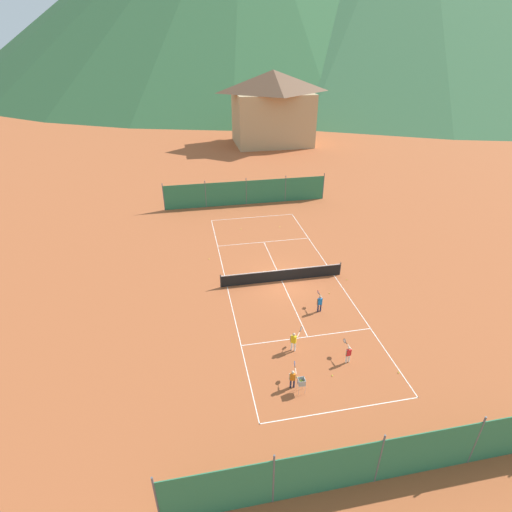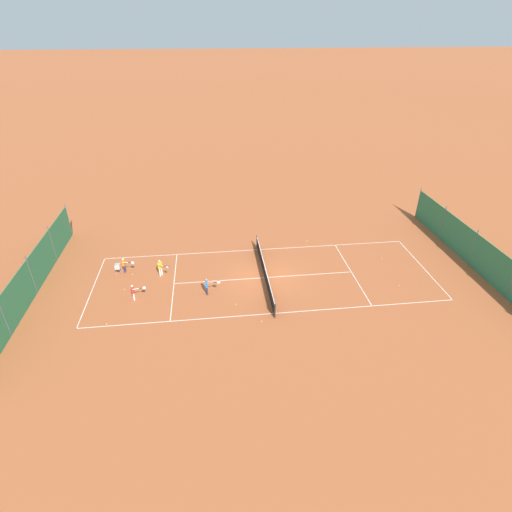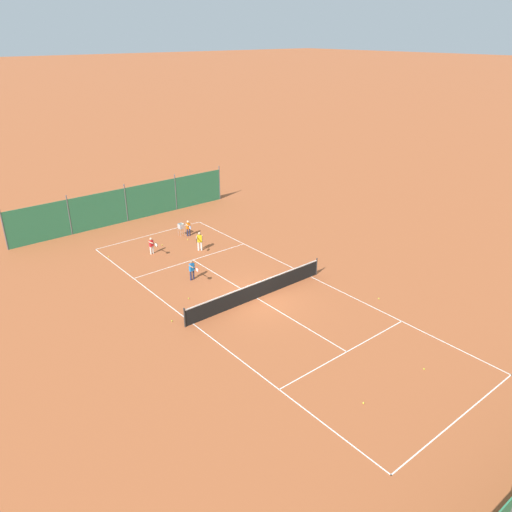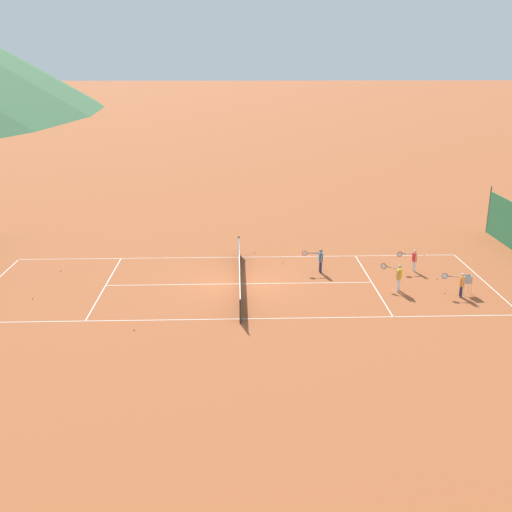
# 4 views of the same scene
# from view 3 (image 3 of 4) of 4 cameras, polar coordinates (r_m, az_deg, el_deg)

# --- Properties ---
(ground_plane) EXTENTS (600.00, 600.00, 0.00)m
(ground_plane) POSITION_cam_3_polar(r_m,az_deg,el_deg) (27.13, 0.11, -4.85)
(ground_plane) COLOR #A8542D
(court_line_markings) EXTENTS (8.25, 23.85, 0.01)m
(court_line_markings) POSITION_cam_3_polar(r_m,az_deg,el_deg) (27.13, 0.11, -4.84)
(court_line_markings) COLOR white
(court_line_markings) RESTS_ON ground
(tennis_net) EXTENTS (9.18, 0.08, 1.06)m
(tennis_net) POSITION_cam_3_polar(r_m,az_deg,el_deg) (26.89, 0.11, -3.92)
(tennis_net) COLOR #2D2D2D
(tennis_net) RESTS_ON ground
(windscreen_fence_near) EXTENTS (17.28, 0.08, 2.90)m
(windscreen_fence_near) POSITION_cam_3_polar(r_m,az_deg,el_deg) (38.86, -14.62, 5.68)
(windscreen_fence_near) COLOR #2D754C
(windscreen_fence_near) RESTS_ON ground
(player_far_service) EXTENTS (0.42, 1.03, 1.23)m
(player_far_service) POSITION_cam_3_polar(r_m,az_deg,el_deg) (28.96, -7.31, -1.46)
(player_far_service) COLOR #23284C
(player_far_service) RESTS_ON ground
(player_far_baseline) EXTENTS (0.88, 0.86, 1.29)m
(player_far_baseline) POSITION_cam_3_polar(r_m,az_deg,el_deg) (32.79, -6.48, 1.82)
(player_far_baseline) COLOR white
(player_far_baseline) RESTS_ON ground
(player_near_baseline) EXTENTS (0.52, 0.94, 1.14)m
(player_near_baseline) POSITION_cam_3_polar(r_m,az_deg,el_deg) (35.30, -7.73, 3.28)
(player_near_baseline) COLOR #23284C
(player_near_baseline) RESTS_ON ground
(player_near_service) EXTENTS (0.38, 0.99, 1.13)m
(player_near_service) POSITION_cam_3_polar(r_m,az_deg,el_deg) (32.80, -11.84, 1.27)
(player_near_service) COLOR white
(player_near_service) RESTS_ON ground
(tennis_ball_mid_court) EXTENTS (0.07, 0.07, 0.07)m
(tennis_ball_mid_court) POSITION_cam_3_polar(r_m,az_deg,el_deg) (33.28, -16.49, -0.08)
(tennis_ball_mid_court) COLOR #CCE033
(tennis_ball_mid_court) RESTS_ON ground
(tennis_ball_far_corner) EXTENTS (0.07, 0.07, 0.07)m
(tennis_ball_far_corner) POSITION_cam_3_polar(r_m,az_deg,el_deg) (34.25, -10.69, 1.24)
(tennis_ball_far_corner) COLOR #CCE033
(tennis_ball_far_corner) RESTS_ON ground
(tennis_ball_by_net_right) EXTENTS (0.07, 0.07, 0.07)m
(tennis_ball_by_net_right) POSITION_cam_3_polar(r_m,az_deg,el_deg) (27.28, -7.70, -4.83)
(tennis_ball_by_net_right) COLOR #CCE033
(tennis_ball_by_net_right) RESTS_ON ground
(tennis_ball_near_corner) EXTENTS (0.07, 0.07, 0.07)m
(tennis_ball_near_corner) POSITION_cam_3_polar(r_m,az_deg,el_deg) (25.41, -9.59, -7.34)
(tennis_ball_near_corner) COLOR #CCE033
(tennis_ball_near_corner) RESTS_ON ground
(tennis_ball_alley_left) EXTENTS (0.07, 0.07, 0.07)m
(tennis_ball_alley_left) POSITION_cam_3_polar(r_m,az_deg,el_deg) (23.03, 18.65, -12.13)
(tennis_ball_alley_left) COLOR #CCE033
(tennis_ball_alley_left) RESTS_ON ground
(tennis_ball_by_net_left) EXTENTS (0.07, 0.07, 0.07)m
(tennis_ball_by_net_left) POSITION_cam_3_polar(r_m,az_deg,el_deg) (27.82, 13.86, -4.75)
(tennis_ball_by_net_left) COLOR #CCE033
(tennis_ball_by_net_left) RESTS_ON ground
(tennis_ball_service_box) EXTENTS (0.07, 0.07, 0.07)m
(tennis_ball_service_box) POSITION_cam_3_polar(r_m,az_deg,el_deg) (20.63, 12.17, -16.11)
(tennis_ball_service_box) COLOR #CCE033
(tennis_ball_service_box) RESTS_ON ground
(tennis_ball_alley_right) EXTENTS (0.07, 0.07, 0.07)m
(tennis_ball_alley_right) POSITION_cam_3_polar(r_m,az_deg,el_deg) (34.90, -7.80, 1.90)
(tennis_ball_alley_right) COLOR #CCE033
(tennis_ball_alley_right) RESTS_ON ground
(ball_hopper) EXTENTS (0.36, 0.36, 0.89)m
(ball_hopper) POSITION_cam_3_polar(r_m,az_deg,el_deg) (35.48, -8.54, 3.32)
(ball_hopper) COLOR #B7B7BC
(ball_hopper) RESTS_ON ground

